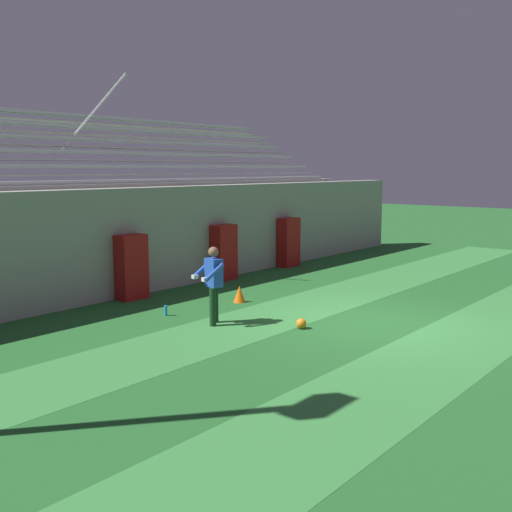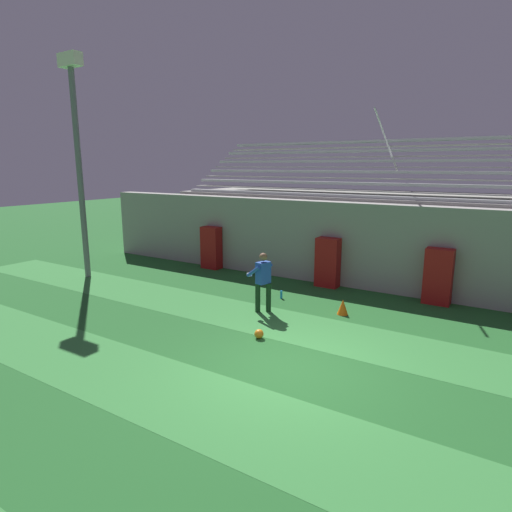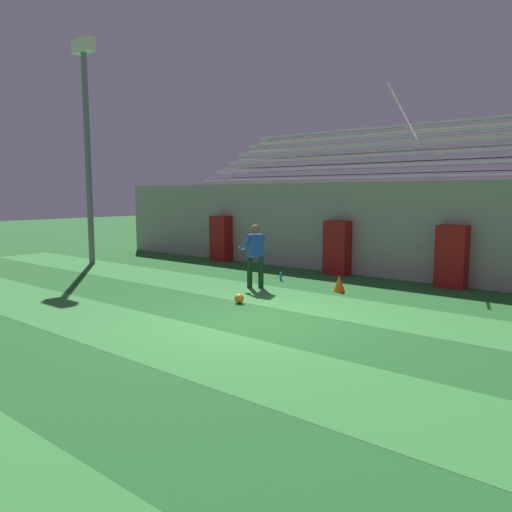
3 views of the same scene
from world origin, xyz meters
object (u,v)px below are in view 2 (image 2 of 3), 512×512
traffic_cone (343,307)px  water_bottle (281,295)px  padding_pillar_gate_left (328,262)px  padding_pillar_far_left (211,248)px  soccer_ball (259,334)px  goalkeeper (263,278)px  padding_pillar_gate_right (438,276)px  floodlight_pole (77,139)px

traffic_cone → water_bottle: traffic_cone is taller
padding_pillar_gate_left → padding_pillar_far_left: (-4.90, 0.00, 0.00)m
padding_pillar_far_left → soccer_ball: padding_pillar_far_left is taller
padding_pillar_far_left → goalkeeper: size_ratio=0.99×
soccer_ball → padding_pillar_gate_right: bearing=58.6°
goalkeeper → padding_pillar_gate_right: bearing=40.2°
floodlight_pole → traffic_cone: floodlight_pole is taller
padding_pillar_gate_right → soccer_ball: padding_pillar_gate_right is taller
padding_pillar_gate_right → goalkeeper: (-3.94, -3.33, 0.13)m
goalkeeper → traffic_cone: 2.31m
goalkeeper → padding_pillar_gate_left: bearing=81.4°
padding_pillar_far_left → soccer_ball: size_ratio=7.49×
padding_pillar_gate_right → traffic_cone: (-1.98, -2.35, -0.61)m
goalkeeper → floodlight_pole: bearing=-178.9°
padding_pillar_far_left → floodlight_pole: (-3.01, -3.47, 4.03)m
padding_pillar_gate_left → goalkeeper: bearing=-98.6°
water_bottle → padding_pillar_gate_right: bearing=25.9°
padding_pillar_gate_right → traffic_cone: bearing=-130.1°
padding_pillar_gate_left → padding_pillar_gate_right: same height
padding_pillar_gate_left → soccer_ball: padding_pillar_gate_left is taller
water_bottle → padding_pillar_far_left: bearing=154.9°
floodlight_pole → water_bottle: bearing=11.5°
goalkeeper → soccer_ball: goalkeeper is taller
goalkeeper → soccer_ball: (0.91, -1.65, -0.84)m
padding_pillar_gate_right → traffic_cone: padding_pillar_gate_right is taller
soccer_ball → traffic_cone: 2.83m
padding_pillar_far_left → padding_pillar_gate_right: bearing=0.0°
floodlight_pole → padding_pillar_gate_left: bearing=23.7°
goalkeeper → water_bottle: size_ratio=6.96×
floodlight_pole → water_bottle: floodlight_pole is taller
padding_pillar_gate_left → padding_pillar_far_left: 4.90m
goalkeeper → traffic_cone: (1.96, 0.98, -0.74)m
padding_pillar_far_left → traffic_cone: padding_pillar_far_left is taller
padding_pillar_gate_right → goalkeeper: size_ratio=0.99×
padding_pillar_far_left → water_bottle: size_ratio=6.86×
padding_pillar_gate_right → padding_pillar_far_left: 8.34m
padding_pillar_gate_left → padding_pillar_far_left: size_ratio=1.00×
floodlight_pole → soccer_ball: floodlight_pole is taller
floodlight_pole → water_bottle: size_ratio=31.77×
goalkeeper → soccer_ball: size_ratio=7.59×
goalkeeper → padding_pillar_far_left: bearing=142.9°
padding_pillar_gate_left → floodlight_pole: 9.53m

